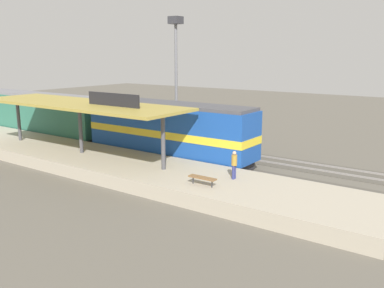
{
  "coord_description": "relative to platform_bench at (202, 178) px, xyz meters",
  "views": [
    {
      "loc": [
        -24.9,
        -24.72,
        8.25
      ],
      "look_at": [
        -1.38,
        -7.98,
        2.0
      ],
      "focal_mm": 39.16,
      "sensor_mm": 36.0,
      "label": 1
    }
  ],
  "objects": [
    {
      "name": "ground_plane",
      "position": [
        8.0,
        11.99,
        -1.34
      ],
      "size": [
        120.0,
        120.0,
        0.0
      ],
      "primitive_type": "plane",
      "color": "#5B564C"
    },
    {
      "name": "track_near",
      "position": [
        6.0,
        11.99,
        -1.31
      ],
      "size": [
        3.2,
        110.0,
        0.16
      ],
      "color": "#4E4941",
      "rests_on": "ground"
    },
    {
      "name": "track_far",
      "position": [
        10.6,
        11.99,
        -1.31
      ],
      "size": [
        3.2,
        110.0,
        0.16
      ],
      "color": "#4E4941",
      "rests_on": "ground"
    },
    {
      "name": "platform",
      "position": [
        1.4,
        11.99,
        -0.89
      ],
      "size": [
        6.0,
        44.0,
        0.9
      ],
      "primitive_type": "cube",
      "color": "#A89E89",
      "rests_on": "ground"
    },
    {
      "name": "station_canopy",
      "position": [
        1.4,
        11.9,
        3.19
      ],
      "size": [
        5.2,
        18.0,
        4.7
      ],
      "color": "#47474C",
      "rests_on": "platform"
    },
    {
      "name": "platform_bench",
      "position": [
        0.0,
        0.0,
        0.0
      ],
      "size": [
        0.44,
        1.7,
        0.5
      ],
      "color": "#333338",
      "rests_on": "platform"
    },
    {
      "name": "locomotive",
      "position": [
        6.0,
        7.21,
        1.07
      ],
      "size": [
        2.93,
        14.43,
        4.44
      ],
      "color": "#28282D",
      "rests_on": "track_near"
    },
    {
      "name": "passenger_carriage_front",
      "position": [
        6.0,
        25.21,
        0.97
      ],
      "size": [
        2.9,
        20.0,
        4.24
      ],
      "color": "#28282D",
      "rests_on": "track_near"
    },
    {
      "name": "light_mast",
      "position": [
        13.8,
        12.45,
        7.05
      ],
      "size": [
        1.1,
        1.1,
        11.7
      ],
      "color": "slate",
      "rests_on": "ground"
    },
    {
      "name": "person_waiting",
      "position": [
        2.16,
        -0.82,
        0.51
      ],
      "size": [
        0.34,
        0.34,
        1.71
      ],
      "color": "navy",
      "rests_on": "platform"
    }
  ]
}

